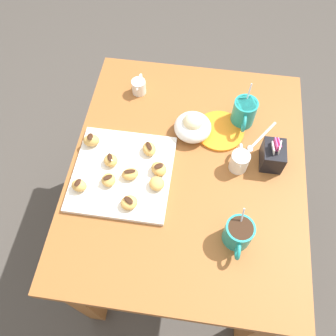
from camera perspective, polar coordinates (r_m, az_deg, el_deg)
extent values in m
plane|color=#423D38|center=(1.82, 2.07, -11.29)|extent=(8.00, 8.00, 0.00)
cube|color=#935628|center=(1.17, 3.16, -0.37)|extent=(0.92, 0.77, 0.04)
cube|color=#935628|center=(1.72, -6.78, 6.67)|extent=(0.07, 0.07, 0.69)
cube|color=#935628|center=(1.43, -13.58, -20.09)|extent=(0.07, 0.07, 0.69)
cube|color=#935628|center=(1.72, 15.04, 4.00)|extent=(0.07, 0.07, 0.69)
cube|color=#935628|center=(1.42, 14.70, -23.68)|extent=(0.07, 0.07, 0.69)
cube|color=silver|center=(1.14, -7.43, -0.82)|extent=(0.32, 0.32, 0.02)
cylinder|color=teal|center=(1.25, 12.32, 8.90)|extent=(0.08, 0.08, 0.10)
torus|color=teal|center=(1.21, 12.28, 7.19)|extent=(0.06, 0.01, 0.06)
cylinder|color=#331E11|center=(1.21, 12.70, 10.17)|extent=(0.07, 0.07, 0.01)
cylinder|color=silver|center=(1.23, 12.68, 10.59)|extent=(0.05, 0.02, 0.13)
cylinder|color=teal|center=(1.03, 11.42, -10.38)|extent=(0.08, 0.08, 0.09)
torus|color=teal|center=(1.01, 11.34, -13.04)|extent=(0.06, 0.01, 0.06)
cylinder|color=#331E11|center=(1.00, 11.79, -9.67)|extent=(0.07, 0.07, 0.01)
cylinder|color=silver|center=(1.01, 11.79, -8.86)|extent=(0.05, 0.01, 0.11)
cylinder|color=silver|center=(1.14, 11.59, 1.02)|extent=(0.06, 0.06, 0.07)
cone|color=silver|center=(1.11, 11.76, 0.45)|extent=(0.02, 0.02, 0.02)
torus|color=silver|center=(1.16, 11.70, 2.79)|extent=(0.05, 0.01, 0.05)
cylinder|color=white|center=(1.12, 11.85, 1.80)|extent=(0.05, 0.05, 0.01)
cube|color=black|center=(1.18, 16.73, 1.96)|extent=(0.09, 0.07, 0.08)
cube|color=#EA4C93|center=(1.14, 17.20, 3.72)|extent=(0.04, 0.01, 0.03)
cube|color=#EA4C93|center=(1.14, 17.57, 3.66)|extent=(0.04, 0.02, 0.03)
cube|color=white|center=(1.14, 17.83, 3.18)|extent=(0.04, 0.01, 0.03)
cube|color=white|center=(1.13, 16.82, 3.11)|extent=(0.04, 0.02, 0.03)
ellipsoid|color=silver|center=(1.20, 4.25, 6.67)|extent=(0.13, 0.13, 0.07)
sphere|color=#F4E5B2|center=(1.18, 4.32, 7.37)|extent=(0.07, 0.07, 0.07)
ellipsoid|color=green|center=(1.16, 4.32, 7.45)|extent=(0.02, 0.03, 0.01)
cylinder|color=silver|center=(1.33, -4.80, 13.11)|extent=(0.05, 0.05, 0.05)
cone|color=silver|center=(1.30, -5.06, 12.83)|extent=(0.02, 0.02, 0.02)
torus|color=silver|center=(1.35, -4.52, 14.30)|extent=(0.04, 0.01, 0.04)
cylinder|color=#381E11|center=(1.31, -4.87, 13.74)|extent=(0.04, 0.04, 0.01)
cylinder|color=orange|center=(1.24, 8.46, 6.06)|extent=(0.17, 0.17, 0.01)
cube|color=silver|center=(1.26, 15.28, 5.16)|extent=(0.13, 0.09, 0.00)
ellipsoid|color=silver|center=(1.22, 13.29, 3.13)|extent=(0.03, 0.02, 0.01)
ellipsoid|color=#DBA351|center=(1.11, -9.69, -1.93)|extent=(0.06, 0.06, 0.03)
ellipsoid|color=#381E11|center=(1.09, -9.83, -1.50)|extent=(0.03, 0.03, 0.00)
ellipsoid|color=#DBA351|center=(1.12, -14.33, -2.78)|extent=(0.05, 0.05, 0.04)
ellipsoid|color=#381E11|center=(1.10, -14.56, -2.31)|extent=(0.03, 0.02, 0.00)
ellipsoid|color=#DBA351|center=(1.14, -9.34, 1.25)|extent=(0.06, 0.06, 0.03)
ellipsoid|color=#381E11|center=(1.13, -9.47, 1.73)|extent=(0.04, 0.03, 0.00)
ellipsoid|color=#DBA351|center=(1.07, -6.37, -5.64)|extent=(0.07, 0.07, 0.03)
ellipsoid|color=#381E11|center=(1.05, -6.46, -5.25)|extent=(0.03, 0.04, 0.00)
ellipsoid|color=#DBA351|center=(1.15, -3.09, 3.14)|extent=(0.07, 0.06, 0.03)
ellipsoid|color=#381E11|center=(1.14, -3.13, 3.62)|extent=(0.04, 0.03, 0.00)
ellipsoid|color=#DBA351|center=(1.11, -1.49, -0.13)|extent=(0.07, 0.07, 0.03)
ellipsoid|color=#381E11|center=(1.10, -1.51, 0.35)|extent=(0.03, 0.04, 0.00)
ellipsoid|color=#DBA351|center=(1.11, -6.19, -0.97)|extent=(0.06, 0.07, 0.03)
ellipsoid|color=#381E11|center=(1.09, -6.28, -0.54)|extent=(0.02, 0.04, 0.00)
ellipsoid|color=#DBA351|center=(1.19, -12.42, 4.44)|extent=(0.05, 0.06, 0.04)
ellipsoid|color=#381E11|center=(1.18, -12.62, 5.02)|extent=(0.03, 0.02, 0.00)
ellipsoid|color=#DBA351|center=(1.09, -1.84, -2.55)|extent=(0.07, 0.07, 0.03)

